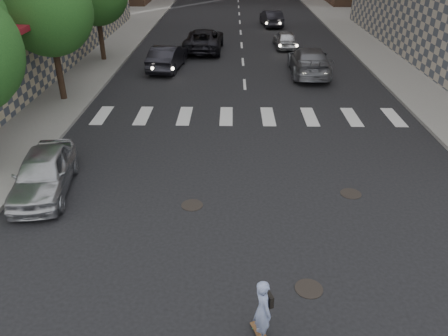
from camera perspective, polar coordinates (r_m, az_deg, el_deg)
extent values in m
plane|color=black|center=(13.16, 4.16, -7.85)|extent=(160.00, 160.00, 0.00)
cube|color=gray|center=(34.42, -23.19, 13.28)|extent=(13.00, 80.00, 0.15)
cube|color=black|center=(23.81, -25.59, 11.67)|extent=(0.30, 14.00, 4.00)
cube|color=maroon|center=(23.04, -24.85, 16.79)|extent=(1.60, 14.00, 0.25)
cube|color=black|center=(27.95, 27.13, 13.50)|extent=(0.30, 18.00, 4.00)
cylinder|color=#382619|center=(24.12, -20.71, 11.67)|extent=(0.32, 0.32, 2.80)
sphere|color=#194C1C|center=(23.54, -21.96, 18.40)|extent=(4.20, 4.20, 4.20)
cylinder|color=#382619|center=(31.49, -15.74, 16.01)|extent=(0.32, 0.32, 2.80)
cylinder|color=black|center=(11.39, 11.02, -15.21)|extent=(0.70, 0.70, 0.02)
cylinder|color=black|center=(14.18, -4.19, -4.86)|extent=(0.70, 0.70, 0.02)
cylinder|color=black|center=(15.34, 16.23, -3.23)|extent=(0.70, 0.70, 0.02)
cube|color=brown|center=(10.16, 4.90, -20.94)|extent=(0.48, 0.83, 0.02)
cylinder|color=#34AA62|center=(10.35, 3.80, -20.12)|extent=(0.04, 0.06, 0.05)
cylinder|color=#34AA62|center=(10.39, 4.57, -19.89)|extent=(0.04, 0.06, 0.05)
imported|color=#7F91B8|center=(9.59, 5.09, -17.94)|extent=(0.54, 0.65, 1.52)
cube|color=black|center=(9.54, 5.95, -16.71)|extent=(0.17, 0.27, 0.29)
imported|color=#B6B8BD|center=(15.73, -22.48, -0.58)|extent=(2.25, 4.38, 1.43)
imported|color=black|center=(28.90, -7.41, 14.15)|extent=(2.16, 4.80, 1.53)
imported|color=slate|center=(28.04, 11.06, 13.54)|extent=(2.47, 5.68, 1.63)
imported|color=black|center=(33.52, -2.64, 16.37)|extent=(2.87, 5.84, 1.60)
imported|color=silver|center=(34.81, 7.99, 16.33)|extent=(1.65, 3.83, 1.29)
imported|color=black|center=(43.34, 6.21, 18.90)|extent=(2.04, 4.57, 1.46)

